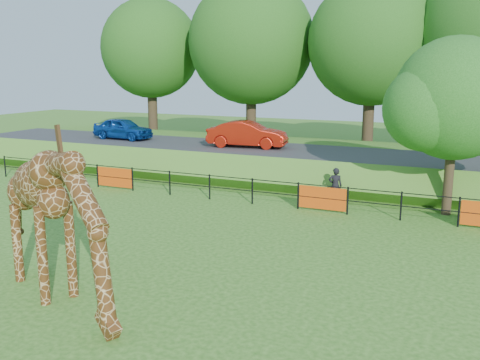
{
  "coord_description": "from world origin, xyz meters",
  "views": [
    {
      "loc": [
        8.39,
        -11.97,
        5.58
      ],
      "look_at": [
        1.43,
        3.55,
        2.0
      ],
      "focal_mm": 40.0,
      "sensor_mm": 36.0,
      "label": 1
    }
  ],
  "objects": [
    {
      "name": "bg_tree_line",
      "position": [
        1.89,
        22.0,
        7.19
      ],
      "size": [
        37.3,
        8.8,
        11.82
      ],
      "color": "#312516",
      "rests_on": "ground"
    },
    {
      "name": "road",
      "position": [
        0.0,
        14.0,
        1.36
      ],
      "size": [
        40.0,
        5.0,
        0.12
      ],
      "primitive_type": "cube",
      "color": "#303032",
      "rests_on": "embankment"
    },
    {
      "name": "visitor",
      "position": [
        3.14,
        9.43,
        0.77
      ],
      "size": [
        0.64,
        0.5,
        1.54
      ],
      "primitive_type": "imported",
      "rotation": [
        0.0,
        0.0,
        3.41
      ],
      "color": "black",
      "rests_on": "ground"
    },
    {
      "name": "tree_east",
      "position": [
        7.6,
        9.63,
        4.28
      ],
      "size": [
        5.4,
        4.71,
        6.76
      ],
      "color": "#312516",
      "rests_on": "ground"
    },
    {
      "name": "car_red",
      "position": [
        -2.85,
        14.06,
        2.12
      ],
      "size": [
        4.38,
        2.04,
        1.39
      ],
      "primitive_type": "imported",
      "rotation": [
        0.0,
        0.0,
        1.71
      ],
      "color": "red",
      "rests_on": "road"
    },
    {
      "name": "embankment",
      "position": [
        0.0,
        15.5,
        0.65
      ],
      "size": [
        40.0,
        9.0,
        1.3
      ],
      "primitive_type": "cube",
      "color": "#2E6218",
      "rests_on": "ground"
    },
    {
      "name": "giraffe",
      "position": [
        -0.49,
        -2.69,
        1.93
      ],
      "size": [
        5.32,
        3.17,
        3.86
      ],
      "primitive_type": null,
      "rotation": [
        0.0,
        0.0,
        -0.43
      ],
      "color": "#502B10",
      "rests_on": "ground"
    },
    {
      "name": "ground",
      "position": [
        0.0,
        0.0,
        0.0
      ],
      "size": [
        90.0,
        90.0,
        0.0
      ],
      "primitive_type": "plane",
      "color": "#2E6218",
      "rests_on": "ground"
    },
    {
      "name": "perimeter_fence",
      "position": [
        0.0,
        8.0,
        0.55
      ],
      "size": [
        28.07,
        0.1,
        1.1
      ],
      "primitive_type": null,
      "color": "black",
      "rests_on": "ground"
    },
    {
      "name": "car_blue",
      "position": [
        -10.92,
        14.08,
        2.05
      ],
      "size": [
        3.78,
        1.71,
        1.26
      ],
      "primitive_type": "imported",
      "rotation": [
        0.0,
        0.0,
        1.51
      ],
      "color": "#1448A8",
      "rests_on": "road"
    }
  ]
}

